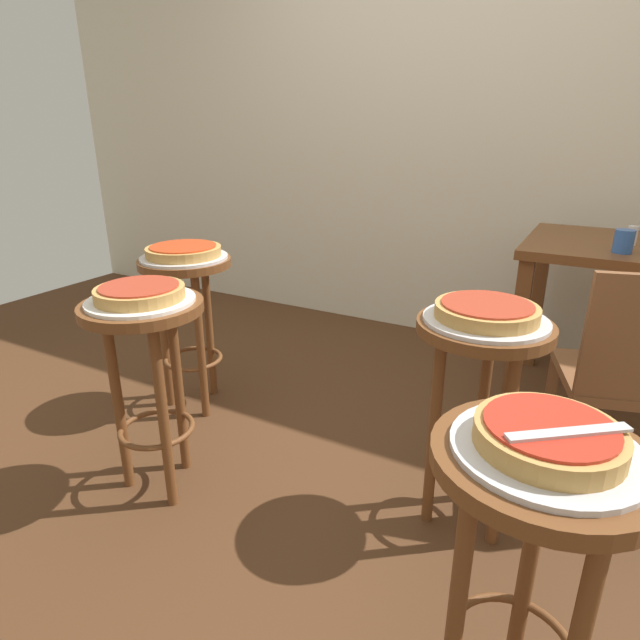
% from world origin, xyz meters
% --- Properties ---
extents(ground_plane, '(6.00, 6.00, 0.00)m').
position_xyz_m(ground_plane, '(0.00, 0.00, 0.00)').
color(ground_plane, '#4C2D19').
extents(back_wall, '(6.00, 0.10, 3.00)m').
position_xyz_m(back_wall, '(0.00, 1.65, 1.50)').
color(back_wall, beige).
rests_on(back_wall, ground_plane).
extents(stool_foreground, '(0.40, 0.40, 0.71)m').
position_xyz_m(stool_foreground, '(0.85, -0.66, 0.53)').
color(stool_foreground, brown).
rests_on(stool_foreground, ground_plane).
extents(serving_plate_foreground, '(0.33, 0.33, 0.01)m').
position_xyz_m(serving_plate_foreground, '(0.85, -0.66, 0.72)').
color(serving_plate_foreground, silver).
rests_on(serving_plate_foreground, stool_foreground).
extents(pizza_foreground, '(0.25, 0.25, 0.05)m').
position_xyz_m(pizza_foreground, '(0.85, -0.66, 0.74)').
color(pizza_foreground, tan).
rests_on(pizza_foreground, serving_plate_foreground).
extents(stool_middle, '(0.40, 0.40, 0.71)m').
position_xyz_m(stool_middle, '(-0.42, -0.39, 0.53)').
color(stool_middle, brown).
rests_on(stool_middle, ground_plane).
extents(serving_plate_middle, '(0.35, 0.35, 0.01)m').
position_xyz_m(serving_plate_middle, '(-0.42, -0.39, 0.72)').
color(serving_plate_middle, white).
rests_on(serving_plate_middle, stool_middle).
extents(pizza_middle, '(0.29, 0.29, 0.05)m').
position_xyz_m(pizza_middle, '(-0.42, -0.39, 0.74)').
color(pizza_middle, tan).
rests_on(pizza_middle, serving_plate_middle).
extents(stool_leftside, '(0.40, 0.40, 0.71)m').
position_xyz_m(stool_leftside, '(0.61, -0.04, 0.53)').
color(stool_leftside, brown).
rests_on(stool_leftside, ground_plane).
extents(serving_plate_leftside, '(0.36, 0.36, 0.01)m').
position_xyz_m(serving_plate_leftside, '(0.61, -0.04, 0.72)').
color(serving_plate_leftside, silver).
rests_on(serving_plate_leftside, stool_leftside).
extents(pizza_leftside, '(0.30, 0.30, 0.05)m').
position_xyz_m(pizza_leftside, '(0.61, -0.04, 0.74)').
color(pizza_leftside, tan).
rests_on(pizza_leftside, serving_plate_leftside).
extents(stool_rear, '(0.40, 0.40, 0.71)m').
position_xyz_m(stool_rear, '(-0.71, 0.13, 0.53)').
color(stool_rear, brown).
rests_on(stool_rear, ground_plane).
extents(serving_plate_rear, '(0.37, 0.37, 0.01)m').
position_xyz_m(serving_plate_rear, '(-0.71, 0.13, 0.72)').
color(serving_plate_rear, silver).
rests_on(serving_plate_rear, stool_rear).
extents(pizza_rear, '(0.32, 0.32, 0.05)m').
position_xyz_m(pizza_rear, '(-0.71, 0.13, 0.74)').
color(pizza_rear, tan).
rests_on(pizza_rear, serving_plate_rear).
extents(dining_table, '(0.93, 0.74, 0.78)m').
position_xyz_m(dining_table, '(1.02, 1.06, 0.65)').
color(dining_table, brown).
rests_on(dining_table, ground_plane).
extents(cup_near_edge, '(0.07, 0.07, 0.09)m').
position_xyz_m(cup_near_edge, '(0.94, 0.84, 0.82)').
color(cup_near_edge, '#3360B2').
rests_on(cup_near_edge, dining_table).
extents(condiment_shaker, '(0.04, 0.04, 0.08)m').
position_xyz_m(condiment_shaker, '(0.97, 1.03, 0.82)').
color(condiment_shaker, white).
rests_on(condiment_shaker, dining_table).
extents(wooden_chair, '(0.49, 0.49, 0.85)m').
position_xyz_m(wooden_chair, '(1.03, 0.32, 0.47)').
color(wooden_chair, brown).
rests_on(wooden_chair, ground_plane).
extents(pizza_server_knife, '(0.19, 0.15, 0.01)m').
position_xyz_m(pizza_server_knife, '(0.88, -0.68, 0.77)').
color(pizza_server_knife, silver).
rests_on(pizza_server_knife, pizza_foreground).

